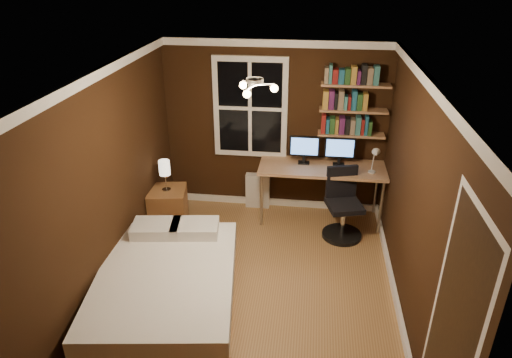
# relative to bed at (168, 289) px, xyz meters

# --- Properties ---
(floor) EXTENTS (4.20, 4.20, 0.00)m
(floor) POSITION_rel_bed_xyz_m (0.90, 0.42, -0.28)
(floor) COLOR brown
(floor) RESTS_ON ground
(wall_back) EXTENTS (3.20, 0.04, 2.50)m
(wall_back) POSITION_rel_bed_xyz_m (0.90, 2.52, 0.97)
(wall_back) COLOR black
(wall_back) RESTS_ON ground
(wall_left) EXTENTS (0.04, 4.20, 2.50)m
(wall_left) POSITION_rel_bed_xyz_m (-0.70, 0.42, 0.97)
(wall_left) COLOR black
(wall_left) RESTS_ON ground
(wall_right) EXTENTS (0.04, 4.20, 2.50)m
(wall_right) POSITION_rel_bed_xyz_m (2.50, 0.42, 0.97)
(wall_right) COLOR black
(wall_right) RESTS_ON ground
(ceiling) EXTENTS (3.20, 4.20, 0.02)m
(ceiling) POSITION_rel_bed_xyz_m (0.90, 0.42, 2.22)
(ceiling) COLOR white
(ceiling) RESTS_ON wall_back
(window) EXTENTS (1.06, 0.06, 1.46)m
(window) POSITION_rel_bed_xyz_m (0.55, 2.49, 1.27)
(window) COLOR white
(window) RESTS_ON wall_back
(door) EXTENTS (0.03, 0.82, 2.05)m
(door) POSITION_rel_bed_xyz_m (2.49, -1.13, 0.74)
(door) COLOR black
(door) RESTS_ON ground
(ceiling_fixture) EXTENTS (0.44, 0.44, 0.18)m
(ceiling_fixture) POSITION_rel_bed_xyz_m (0.90, 0.32, 2.12)
(ceiling_fixture) COLOR beige
(ceiling_fixture) RESTS_ON ceiling
(bookshelf_lower) EXTENTS (0.92, 0.22, 0.03)m
(bookshelf_lower) POSITION_rel_bed_xyz_m (1.98, 2.40, 0.97)
(bookshelf_lower) COLOR #9F734D
(bookshelf_lower) RESTS_ON wall_back
(books_row_lower) EXTENTS (0.66, 0.16, 0.23)m
(books_row_lower) POSITION_rel_bed_xyz_m (1.98, 2.40, 1.10)
(books_row_lower) COLOR maroon
(books_row_lower) RESTS_ON bookshelf_lower
(bookshelf_middle) EXTENTS (0.92, 0.22, 0.03)m
(bookshelf_middle) POSITION_rel_bed_xyz_m (1.98, 2.40, 1.32)
(bookshelf_middle) COLOR #9F734D
(bookshelf_middle) RESTS_ON wall_back
(books_row_middle) EXTENTS (0.54, 0.16, 0.23)m
(books_row_middle) POSITION_rel_bed_xyz_m (1.98, 2.40, 1.45)
(books_row_middle) COLOR #1B5979
(books_row_middle) RESTS_ON bookshelf_middle
(bookshelf_upper) EXTENTS (0.92, 0.22, 0.03)m
(bookshelf_upper) POSITION_rel_bed_xyz_m (1.98, 2.40, 1.67)
(bookshelf_upper) COLOR #9F734D
(bookshelf_upper) RESTS_ON wall_back
(books_row_upper) EXTENTS (0.60, 0.16, 0.23)m
(books_row_upper) POSITION_rel_bed_xyz_m (1.98, 2.40, 1.80)
(books_row_upper) COLOR #265223
(books_row_upper) RESTS_ON bookshelf_upper
(bed) EXTENTS (1.66, 2.13, 0.66)m
(bed) POSITION_rel_bed_xyz_m (0.00, 0.00, 0.00)
(bed) COLOR brown
(bed) RESTS_ON ground
(nightstand) EXTENTS (0.58, 0.58, 0.62)m
(nightstand) POSITION_rel_bed_xyz_m (-0.48, 1.60, 0.03)
(nightstand) COLOR brown
(nightstand) RESTS_ON ground
(bedside_lamp) EXTENTS (0.15, 0.15, 0.44)m
(bedside_lamp) POSITION_rel_bed_xyz_m (-0.48, 1.60, 0.56)
(bedside_lamp) COLOR beige
(bedside_lamp) RESTS_ON nightstand
(radiator) EXTENTS (0.36, 0.13, 0.54)m
(radiator) POSITION_rel_bed_xyz_m (0.67, 2.42, -0.01)
(radiator) COLOR silver
(radiator) RESTS_ON ground
(desk) EXTENTS (1.76, 0.66, 0.84)m
(desk) POSITION_rel_bed_xyz_m (1.61, 2.17, 0.49)
(desk) COLOR #9F734D
(desk) RESTS_ON ground
(monitor_left) EXTENTS (0.42, 0.12, 0.41)m
(monitor_left) POSITION_rel_bed_xyz_m (1.34, 2.26, 0.76)
(monitor_left) COLOR black
(monitor_left) RESTS_ON desk
(monitor_right) EXTENTS (0.42, 0.12, 0.41)m
(monitor_right) POSITION_rel_bed_xyz_m (1.83, 2.26, 0.76)
(monitor_right) COLOR black
(monitor_right) RESTS_ON desk
(desk_lamp) EXTENTS (0.14, 0.32, 0.44)m
(desk_lamp) POSITION_rel_bed_xyz_m (2.28, 1.98, 0.77)
(desk_lamp) COLOR silver
(desk_lamp) RESTS_ON desk
(office_chair) EXTENTS (0.54, 0.54, 0.98)m
(office_chair) POSITION_rel_bed_xyz_m (1.91, 1.77, 0.09)
(office_chair) COLOR black
(office_chair) RESTS_ON ground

